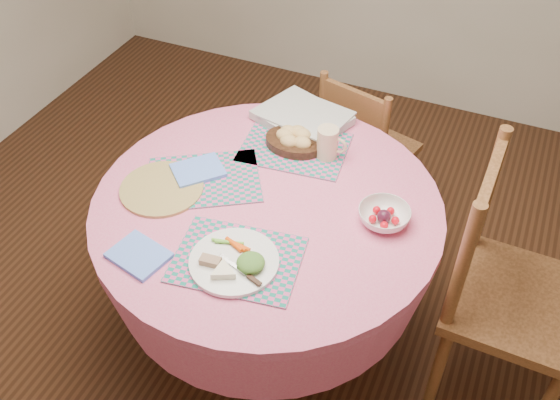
{
  "coord_description": "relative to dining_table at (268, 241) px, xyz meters",
  "views": [
    {
      "loc": [
        0.68,
        -1.45,
        2.24
      ],
      "look_at": [
        0.05,
        0.0,
        0.78
      ],
      "focal_mm": 40.0,
      "sensor_mm": 36.0,
      "label": 1
    }
  ],
  "objects": [
    {
      "name": "ground",
      "position": [
        0.0,
        0.0,
        -0.56
      ],
      "size": [
        4.0,
        4.0,
        0.0
      ],
      "primitive_type": "plane",
      "color": "#331C0F",
      "rests_on": "ground"
    },
    {
      "name": "dining_table",
      "position": [
        0.0,
        0.0,
        0.0
      ],
      "size": [
        1.24,
        1.24,
        0.75
      ],
      "color": "pink",
      "rests_on": "ground"
    },
    {
      "name": "chair_right",
      "position": [
        0.84,
        0.13,
        -0.01
      ],
      "size": [
        0.48,
        0.5,
        1.05
      ],
      "rotation": [
        0.0,
        0.0,
        1.54
      ],
      "color": "brown",
      "rests_on": "ground"
    },
    {
      "name": "chair_back",
      "position": [
        0.11,
        0.82,
        -0.12
      ],
      "size": [
        0.47,
        0.46,
        0.84
      ],
      "rotation": [
        0.0,
        0.0,
        2.88
      ],
      "color": "brown",
      "rests_on": "ground"
    },
    {
      "name": "placemat_front",
      "position": [
        0.03,
        -0.28,
        0.2
      ],
      "size": [
        0.44,
        0.36,
        0.01
      ],
      "primitive_type": "cube",
      "rotation": [
        0.0,
        0.0,
        0.15
      ],
      "color": "#157A6A",
      "rests_on": "dining_table"
    },
    {
      "name": "placemat_left",
      "position": [
        -0.26,
        0.02,
        0.2
      ],
      "size": [
        0.5,
        0.47,
        0.01
      ],
      "primitive_type": "cube",
      "rotation": [
        0.0,
        0.0,
        0.55
      ],
      "color": "#157A6A",
      "rests_on": "dining_table"
    },
    {
      "name": "placemat_back",
      "position": [
        -0.03,
        0.32,
        0.2
      ],
      "size": [
        0.43,
        0.34,
        0.01
      ],
      "primitive_type": "cube",
      "rotation": [
        0.0,
        0.0,
        0.11
      ],
      "color": "#157A6A",
      "rests_on": "dining_table"
    },
    {
      "name": "wicker_trivet",
      "position": [
        -0.37,
        -0.09,
        0.2
      ],
      "size": [
        0.3,
        0.3,
        0.01
      ],
      "primitive_type": "cylinder",
      "color": "olive",
      "rests_on": "dining_table"
    },
    {
      "name": "napkin_near",
      "position": [
        -0.27,
        -0.4,
        0.2
      ],
      "size": [
        0.21,
        0.18,
        0.01
      ],
      "primitive_type": "cube",
      "rotation": [
        0.0,
        0.0,
        -0.24
      ],
      "color": "#628CFC",
      "rests_on": "dining_table"
    },
    {
      "name": "napkin_far",
      "position": [
        -0.3,
        0.04,
        0.21
      ],
      "size": [
        0.22,
        0.23,
        0.01
      ],
      "primitive_type": "cube",
      "rotation": [
        0.0,
        0.0,
        0.83
      ],
      "color": "#628CFC",
      "rests_on": "placemat_left"
    },
    {
      "name": "dinner_plate",
      "position": [
        0.03,
        -0.31,
        0.22
      ],
      "size": [
        0.29,
        0.29,
        0.05
      ],
      "rotation": [
        0.0,
        0.0,
        0.11
      ],
      "color": "white",
      "rests_on": "placemat_front"
    },
    {
      "name": "bread_bowl",
      "position": [
        -0.03,
        0.33,
        0.23
      ],
      "size": [
        0.23,
        0.23,
        0.08
      ],
      "color": "black",
      "rests_on": "placemat_back"
    },
    {
      "name": "latte_mug",
      "position": [
        0.11,
        0.32,
        0.26
      ],
      "size": [
        0.12,
        0.08,
        0.12
      ],
      "color": "beige",
      "rests_on": "placemat_back"
    },
    {
      "name": "fruit_bowl",
      "position": [
        0.4,
        0.07,
        0.22
      ],
      "size": [
        0.22,
        0.22,
        0.06
      ],
      "rotation": [
        0.0,
        0.0,
        0.3
      ],
      "color": "white",
      "rests_on": "dining_table"
    },
    {
      "name": "newspaper_stack",
      "position": [
        -0.07,
        0.49,
        0.22
      ],
      "size": [
        0.41,
        0.37,
        0.04
      ],
      "rotation": [
        0.0,
        0.0,
        -0.36
      ],
      "color": "silver",
      "rests_on": "dining_table"
    }
  ]
}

